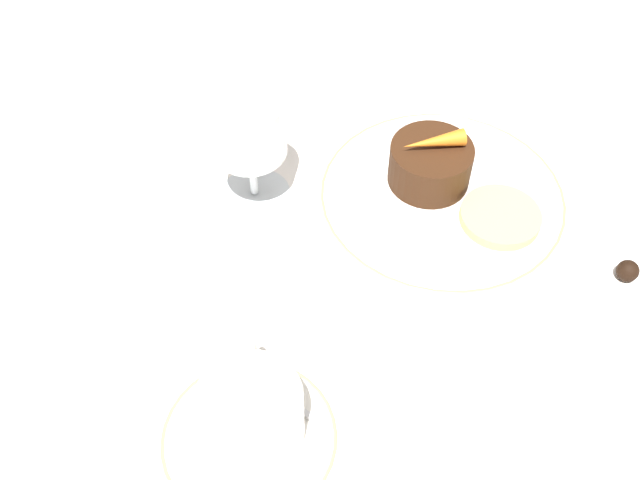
{
  "coord_description": "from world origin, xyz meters",
  "views": [
    {
      "loc": [
        -0.46,
        0.1,
        0.55
      ],
      "look_at": [
        -0.04,
        0.08,
        0.04
      ],
      "focal_mm": 42.0,
      "sensor_mm": 36.0,
      "label": 1
    }
  ],
  "objects_px": {
    "fork": "(407,92)",
    "dessert_cake": "(430,164)",
    "wine_glass": "(249,135)",
    "dinner_plate": "(441,198)",
    "coffee_cup": "(252,415)"
  },
  "relations": [
    {
      "from": "coffee_cup",
      "to": "wine_glass",
      "type": "distance_m",
      "value": 0.26
    },
    {
      "from": "dinner_plate",
      "to": "dessert_cake",
      "type": "relative_size",
      "value": 3.17
    },
    {
      "from": "dinner_plate",
      "to": "wine_glass",
      "type": "bearing_deg",
      "value": 83.52
    },
    {
      "from": "coffee_cup",
      "to": "fork",
      "type": "bearing_deg",
      "value": -22.35
    },
    {
      "from": "wine_glass",
      "to": "fork",
      "type": "xyz_separation_m",
      "value": [
        0.15,
        -0.17,
        -0.08
      ]
    },
    {
      "from": "wine_glass",
      "to": "dessert_cake",
      "type": "xyz_separation_m",
      "value": [
        -0.0,
        -0.17,
        -0.04
      ]
    },
    {
      "from": "dinner_plate",
      "to": "wine_glass",
      "type": "relative_size",
      "value": 2.16
    },
    {
      "from": "fork",
      "to": "dessert_cake",
      "type": "distance_m",
      "value": 0.15
    },
    {
      "from": "fork",
      "to": "dessert_cake",
      "type": "height_order",
      "value": "dessert_cake"
    },
    {
      "from": "dessert_cake",
      "to": "dinner_plate",
      "type": "bearing_deg",
      "value": -151.13
    },
    {
      "from": "wine_glass",
      "to": "fork",
      "type": "distance_m",
      "value": 0.24
    },
    {
      "from": "coffee_cup",
      "to": "dessert_cake",
      "type": "distance_m",
      "value": 0.31
    },
    {
      "from": "dinner_plate",
      "to": "coffee_cup",
      "type": "distance_m",
      "value": 0.3
    },
    {
      "from": "coffee_cup",
      "to": "dessert_cake",
      "type": "relative_size",
      "value": 1.29
    },
    {
      "from": "fork",
      "to": "dessert_cake",
      "type": "xyz_separation_m",
      "value": [
        -0.15,
        -0.0,
        0.03
      ]
    }
  ]
}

